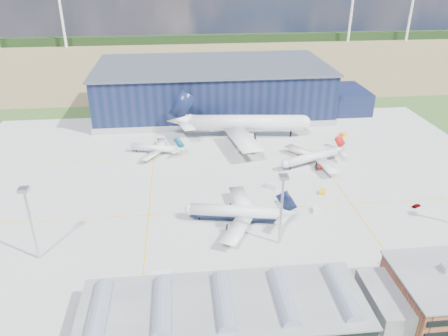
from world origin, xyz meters
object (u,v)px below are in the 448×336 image
airliner_widebody (246,115)px  gse_van_a (161,277)px  light_mast_center (282,199)px  gse_tug_b (323,192)px  airliner_regional (154,145)px  gse_van_c (393,268)px  gse_tug_c (344,135)px  car_b (242,285)px  hangar (217,90)px  car_a (416,206)px  gse_van_b (272,186)px  light_mast_west (29,212)px  airliner_navy (235,206)px  gse_cart_a (316,210)px  airliner_red (312,153)px

airliner_widebody → gse_van_a: bearing=-105.0°
light_mast_center → gse_tug_b: bearing=51.4°
airliner_regional → gse_van_c: bearing=144.7°
gse_van_a → gse_tug_c: (84.38, 94.38, -0.44)m
light_mast_center → gse_tug_c: bearing=58.7°
gse_van_c → gse_tug_c: bearing=-28.3°
gse_tug_b → car_b: size_ratio=0.88×
light_mast_center → airliner_widebody: light_mast_center is taller
gse_van_c → light_mast_center: bearing=44.4°
hangar → car_a: (58.70, -109.31, -11.03)m
airliner_widebody → airliner_regional: (-42.57, -15.00, -6.84)m
gse_tug_c → light_mast_center: bearing=-138.3°
light_mast_center → gse_van_b: bearing=81.9°
light_mast_west → gse_van_c: (98.11, -16.00, -14.32)m
airliner_widebody → gse_tug_b: (19.57, -57.05, -10.39)m
airliner_navy → gse_cart_a: bearing=-161.7°
airliner_red → gse_tug_c: airliner_red is taller
gse_tug_c → car_b: gse_tug_c is taller
airliner_navy → gse_cart_a: airliner_navy is taller
gse_van_a → gse_van_c: gse_van_a is taller
gse_tug_c → gse_van_c: (-21.38, -97.39, 0.38)m
light_mast_west → car_b: 60.65m
airliner_widebody → car_a: airliner_widebody is taller
airliner_red → gse_van_c: 68.21m
airliner_navy → gse_van_a: bearing=60.1°
airliner_navy → gse_cart_a: 28.69m
airliner_red → gse_van_b: 27.49m
light_mast_west → airliner_regional: light_mast_west is taller
light_mast_west → gse_van_c: bearing=-9.3°
airliner_red → airliner_regional: (-64.67, 18.00, -1.18)m
airliner_red → car_a: (26.69, -36.50, -4.82)m
airliner_widebody → car_a: size_ratio=19.72×
airliner_widebody → car_a: 85.56m
airliner_navy → gse_tug_c: size_ratio=11.11×
gse_van_c → light_mast_west: bearing=64.8°
gse_tug_b → car_a: 31.77m
car_b → airliner_navy: bearing=6.8°
car_a → gse_tug_b: bearing=42.4°
airliner_red → hangar: bearing=-88.2°
gse_van_c → gse_van_a: bearing=71.4°
light_mast_west → gse_van_a: size_ratio=4.30×
airliner_navy → gse_van_b: 27.01m
gse_tug_b → light_mast_west: bearing=-139.2°
gse_tug_b → airliner_red: bearing=108.0°
airliner_regional → gse_van_a: (4.95, -82.99, -3.06)m
airliner_regional → gse_cart_a: size_ratio=7.96×
gse_van_a → gse_cart_a: (51.06, 29.20, -0.46)m
airliner_red → gse_cart_a: (-8.65, -35.79, -4.70)m
airliner_widebody → gse_tug_b: airliner_widebody is taller
airliner_widebody → gse_tug_b: 61.20m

